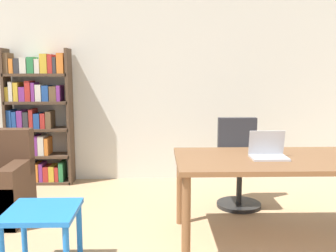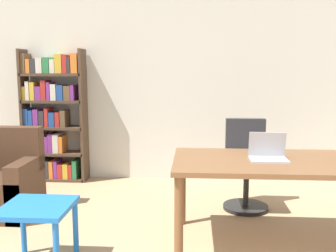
# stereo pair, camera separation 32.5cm
# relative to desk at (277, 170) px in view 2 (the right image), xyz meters

# --- Properties ---
(wall_back) EXTENTS (8.00, 0.06, 2.70)m
(wall_back) POSITION_rel_desk_xyz_m (-0.90, 2.03, 0.69)
(wall_back) COLOR silver
(wall_back) RESTS_ON ground_plane
(desk) EXTENTS (1.73, 0.92, 0.74)m
(desk) POSITION_rel_desk_xyz_m (0.00, 0.00, 0.00)
(desk) COLOR brown
(desk) RESTS_ON ground_plane
(laptop) EXTENTS (0.31, 0.22, 0.23)m
(laptop) POSITION_rel_desk_xyz_m (-0.08, -0.00, 0.14)
(laptop) COLOR #B2B2B7
(laptop) RESTS_ON desk
(office_chair) EXTENTS (0.48, 0.48, 0.96)m
(office_chair) POSITION_rel_desk_xyz_m (-0.13, 0.92, -0.21)
(office_chair) COLOR black
(office_chair) RESTS_ON ground_plane
(side_table_blue) EXTENTS (0.50, 0.51, 0.50)m
(side_table_blue) POSITION_rel_desk_xyz_m (-1.86, -0.53, -0.25)
(side_table_blue) COLOR blue
(side_table_blue) RESTS_ON ground_plane
(armchair) EXTENTS (0.75, 0.66, 0.89)m
(armchair) POSITION_rel_desk_xyz_m (-2.71, 0.57, -0.36)
(armchair) COLOR #472D1E
(armchair) RESTS_ON ground_plane
(bookshelf) EXTENTS (0.84, 0.28, 1.76)m
(bookshelf) POSITION_rel_desk_xyz_m (-2.61, 1.84, 0.19)
(bookshelf) COLOR #4C3828
(bookshelf) RESTS_ON ground_plane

